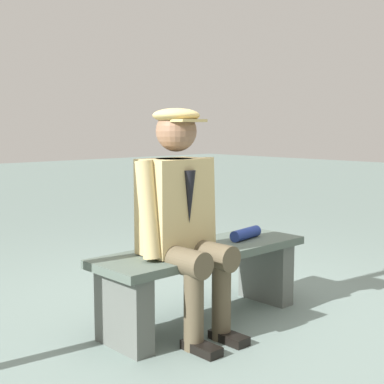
# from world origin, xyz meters

# --- Properties ---
(ground_plane) EXTENTS (30.00, 30.00, 0.00)m
(ground_plane) POSITION_xyz_m (0.00, 0.00, 0.00)
(ground_plane) COLOR slate
(bench) EXTENTS (1.45, 0.46, 0.47)m
(bench) POSITION_xyz_m (0.00, 0.00, 0.32)
(bench) COLOR #4C5A51
(bench) RESTS_ON ground
(seated_man) EXTENTS (0.57, 0.59, 1.31)m
(seated_man) POSITION_xyz_m (0.24, 0.06, 0.72)
(seated_man) COLOR tan
(seated_man) RESTS_ON ground
(rolled_magazine) EXTENTS (0.28, 0.12, 0.07)m
(rolled_magazine) POSITION_xyz_m (-0.37, 0.02, 0.51)
(rolled_magazine) COLOR navy
(rolled_magazine) RESTS_ON bench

